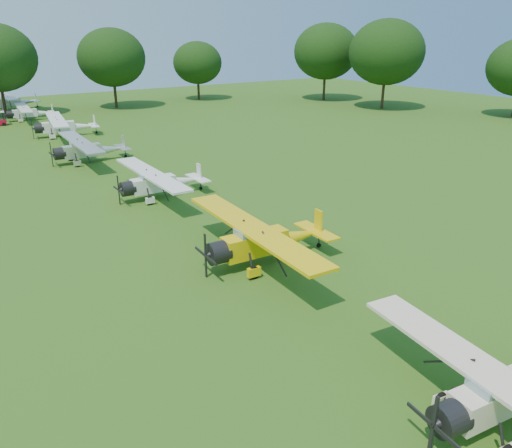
{
  "coord_description": "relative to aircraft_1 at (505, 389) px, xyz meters",
  "views": [
    {
      "loc": [
        -12.91,
        -24.99,
        11.79
      ],
      "look_at": [
        1.97,
        -2.86,
        1.4
      ],
      "focal_mm": 35.0,
      "sensor_mm": 36.0,
      "label": 1
    }
  ],
  "objects": [
    {
      "name": "ground",
      "position": [
        -0.75,
        18.8,
        -1.23
      ],
      "size": [
        160.0,
        160.0,
        0.0
      ],
      "primitive_type": "plane",
      "color": "#255214",
      "rests_on": "ground"
    },
    {
      "name": "tree_belt",
      "position": [
        2.82,
        18.96,
        6.8
      ],
      "size": [
        137.36,
        130.27,
        14.52
      ],
      "color": "#322313",
      "rests_on": "ground"
    },
    {
      "name": "aircraft_1",
      "position": [
        0.0,
        0.0,
        0.0
      ],
      "size": [
        6.74,
        10.71,
        2.1
      ],
      "rotation": [
        0.0,
        0.0,
        -0.12
      ],
      "color": "#F0DEC6",
      "rests_on": "ground"
    },
    {
      "name": "aircraft_2",
      "position": [
        0.41,
        13.97,
        0.17
      ],
      "size": [
        7.62,
        12.12,
        2.39
      ],
      "rotation": [
        0.0,
        0.0,
        -0.05
      ],
      "color": "yellow",
      "rests_on": "ground"
    },
    {
      "name": "aircraft_3",
      "position": [
        0.37,
        27.63,
        0.04
      ],
      "size": [
        6.91,
        10.98,
        2.17
      ],
      "rotation": [
        0.0,
        0.0,
        -0.01
      ],
      "color": "white",
      "rests_on": "ground"
    },
    {
      "name": "aircraft_4",
      "position": [
        -0.89,
        41.47,
        0.1
      ],
      "size": [
        7.25,
        11.53,
        2.28
      ],
      "rotation": [
        0.0,
        0.0,
        -0.03
      ],
      "color": "silver",
      "rests_on": "ground"
    },
    {
      "name": "aircraft_5",
      "position": [
        0.38,
        55.52,
        0.14
      ],
      "size": [
        7.52,
        11.93,
        2.34
      ],
      "rotation": [
        0.0,
        0.0,
        -0.14
      ],
      "color": "white",
      "rests_on": "ground"
    },
    {
      "name": "aircraft_6",
      "position": [
        -0.76,
        69.82,
        -0.03
      ],
      "size": [
        6.56,
        10.45,
        2.05
      ],
      "rotation": [
        0.0,
        0.0,
        -0.08
      ],
      "color": "white",
      "rests_on": "ground"
    },
    {
      "name": "aircraft_7",
      "position": [
        -0.79,
        82.54,
        0.15
      ],
      "size": [
        7.5,
        11.92,
        2.36
      ],
      "rotation": [
        0.0,
        0.0,
        0.02
      ],
      "color": "silver",
      "rests_on": "ground"
    }
  ]
}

